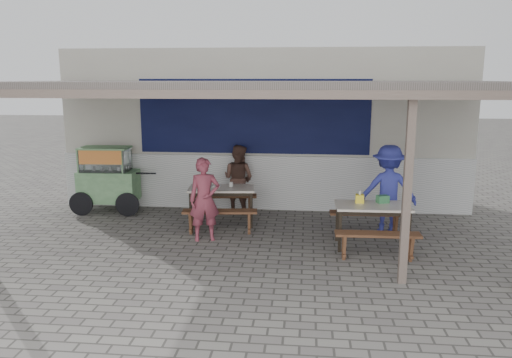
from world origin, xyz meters
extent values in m
plane|color=slate|center=(0.00, 0.00, 0.00)|extent=(60.00, 60.00, 0.00)
cube|color=beige|center=(0.00, 3.60, 1.75)|extent=(9.00, 1.20, 3.50)
cube|color=silver|center=(0.00, 2.97, 0.60)|extent=(9.00, 0.10, 1.20)
cube|color=#0D123F|center=(-0.20, 2.98, 2.05)|extent=(5.00, 0.03, 1.60)
cube|color=#574E4B|center=(0.00, 1.00, 2.75)|extent=(9.00, 4.20, 0.12)
cube|color=#6E5E53|center=(0.00, -1.05, 2.65)|extent=(9.00, 0.12, 0.12)
cube|color=#6E5E53|center=(2.35, -0.90, 1.35)|extent=(0.11, 0.11, 2.70)
cube|color=beige|center=(-0.69, 1.71, 0.73)|extent=(1.35, 0.81, 0.04)
cube|color=black|center=(-0.69, 1.71, 0.67)|extent=(1.24, 0.70, 0.06)
cube|color=black|center=(-1.24, 1.37, 0.35)|extent=(0.05, 0.05, 0.71)
cube|color=black|center=(-0.08, 1.50, 0.35)|extent=(0.05, 0.05, 0.71)
cube|color=black|center=(-1.30, 1.93, 0.35)|extent=(0.05, 0.05, 0.71)
cube|color=black|center=(-0.14, 2.06, 0.35)|extent=(0.05, 0.05, 0.71)
cube|color=brown|center=(-0.62, 1.09, 0.43)|extent=(1.41, 0.43, 0.04)
cube|color=brown|center=(-1.16, 1.03, 0.21)|extent=(0.08, 0.28, 0.41)
cube|color=brown|center=(-0.08, 1.15, 0.21)|extent=(0.08, 0.28, 0.41)
cube|color=brown|center=(-0.76, 2.34, 0.43)|extent=(1.41, 0.43, 0.04)
cube|color=brown|center=(-1.30, 2.28, 0.21)|extent=(0.08, 0.28, 0.41)
cube|color=brown|center=(-0.22, 2.40, 0.21)|extent=(0.08, 0.28, 0.41)
cube|color=beige|center=(2.10, 0.61, 0.73)|extent=(1.26, 0.73, 0.04)
cube|color=black|center=(2.10, 0.61, 0.67)|extent=(1.16, 0.63, 0.06)
cube|color=black|center=(1.54, 0.31, 0.35)|extent=(0.05, 0.05, 0.71)
cube|color=black|center=(2.67, 0.33, 0.35)|extent=(0.05, 0.05, 0.71)
cube|color=black|center=(1.53, 0.89, 0.35)|extent=(0.05, 0.05, 0.71)
cube|color=black|center=(2.66, 0.91, 0.35)|extent=(0.05, 0.05, 0.71)
cube|color=brown|center=(2.11, -0.02, 0.43)|extent=(1.35, 0.31, 0.04)
cube|color=brown|center=(1.59, -0.03, 0.21)|extent=(0.06, 0.28, 0.41)
cube|color=brown|center=(2.64, -0.01, 0.21)|extent=(0.06, 0.28, 0.41)
cube|color=brown|center=(2.09, 1.24, 0.43)|extent=(1.35, 0.31, 0.04)
cube|color=brown|center=(1.56, 1.23, 0.21)|extent=(0.06, 0.28, 0.41)
cube|color=brown|center=(2.61, 1.25, 0.21)|extent=(0.06, 0.28, 0.41)
cube|color=#76A76F|center=(-3.28, 2.40, 0.59)|extent=(1.25, 0.68, 0.64)
cube|color=#76A76F|center=(-3.28, 2.40, 0.25)|extent=(1.20, 0.65, 0.05)
cylinder|color=black|center=(-3.77, 2.04, 0.25)|extent=(0.51, 0.07, 0.51)
cylinder|color=black|center=(-2.77, 2.08, 0.25)|extent=(0.51, 0.07, 0.51)
cube|color=silver|center=(-3.33, 2.40, 1.16)|extent=(1.02, 0.58, 0.50)
cube|color=#76A76F|center=(-3.33, 2.40, 1.41)|extent=(1.06, 0.62, 0.04)
cube|color=#D35231|center=(-3.32, 2.11, 1.24)|extent=(0.91, 0.05, 0.29)
cylinder|color=black|center=(-2.56, 2.43, 0.86)|extent=(0.64, 0.06, 0.04)
imported|color=brown|center=(-0.83, 0.71, 0.75)|extent=(0.62, 0.50, 1.50)
imported|color=brown|center=(-0.49, 2.70, 0.73)|extent=(0.88, 0.80, 1.47)
imported|color=#3339A0|center=(2.49, 1.51, 0.83)|extent=(1.07, 0.62, 1.66)
cube|color=yellow|center=(1.89, 0.75, 0.82)|extent=(0.15, 0.15, 0.14)
cube|color=#367A49|center=(2.29, 0.78, 0.82)|extent=(0.23, 0.19, 0.13)
cylinder|color=silver|center=(-0.52, 1.82, 0.80)|extent=(0.08, 0.08, 0.09)
imported|color=silver|center=(-0.79, 1.67, 0.77)|extent=(0.21, 0.21, 0.05)
camera|label=1|loc=(0.96, -7.76, 2.86)|focal=35.00mm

